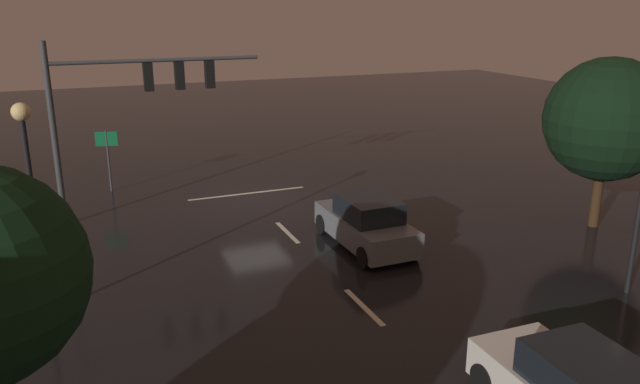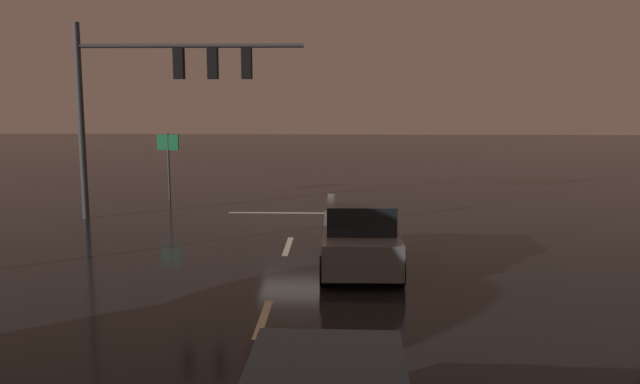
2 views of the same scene
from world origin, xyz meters
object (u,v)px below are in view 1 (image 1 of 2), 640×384
object	(u,v)px
car_approaching	(366,223)
route_sign	(107,148)
traffic_signal_assembly	(132,94)
tree_left_far	(607,120)
street_lamp_right_kerb	(29,172)

from	to	relation	value
car_approaching	route_sign	size ratio (longest dim) A/B	1.68
traffic_signal_assembly	route_sign	world-z (taller)	traffic_signal_assembly
traffic_signal_assembly	route_sign	xyz separation A→B (m)	(0.82, -3.73, -2.67)
traffic_signal_assembly	route_sign	distance (m)	4.66
route_sign	tree_left_far	world-z (taller)	tree_left_far
car_approaching	traffic_signal_assembly	bearing A→B (deg)	-43.41
traffic_signal_assembly	route_sign	size ratio (longest dim) A/B	2.86
car_approaching	street_lamp_right_kerb	size ratio (longest dim) A/B	0.81
car_approaching	route_sign	xyz separation A→B (m)	(7.19, -9.76, 1.09)
route_sign	tree_left_far	xyz separation A→B (m)	(-15.62, 11.12, 1.96)
car_approaching	tree_left_far	xyz separation A→B (m)	(-8.43, 1.36, 3.05)
traffic_signal_assembly	street_lamp_right_kerb	world-z (taller)	traffic_signal_assembly
street_lamp_right_kerb	tree_left_far	size ratio (longest dim) A/B	0.91
route_sign	traffic_signal_assembly	bearing A→B (deg)	102.38
route_sign	street_lamp_right_kerb	bearing A→B (deg)	77.30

